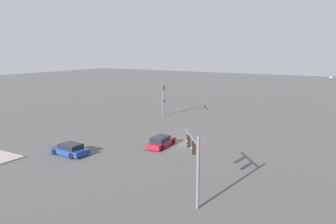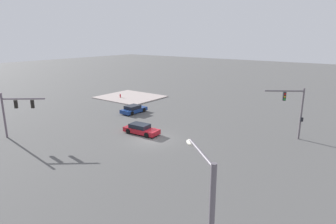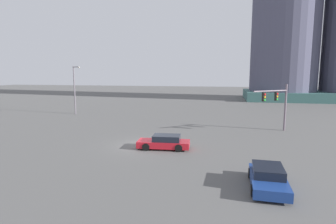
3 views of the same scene
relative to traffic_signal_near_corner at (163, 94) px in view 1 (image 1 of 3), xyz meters
The scene contains 5 objects.
ground_plane 16.61m from the traffic_signal_near_corner, 37.31° to the left, with size 234.21×234.21×0.00m, color #575655.
traffic_signal_near_corner is the anchor object (origin of this frame).
traffic_signal_opposite_side 31.73m from the traffic_signal_near_corner, 35.90° to the left, with size 3.93×3.21×5.28m.
sedan_car_approaching 22.99m from the traffic_signal_near_corner, ahead, with size 2.06×4.25×1.21m.
sedan_car_waiting_far 17.86m from the traffic_signal_near_corner, 30.94° to the left, with size 4.57×2.09×1.21m.
Camera 1 is at (33.85, 19.29, 11.04)m, focal length 36.12 mm.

